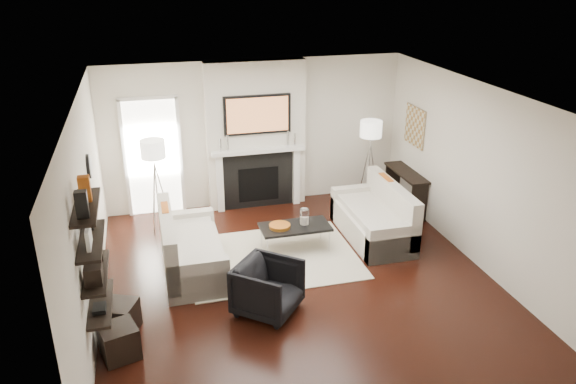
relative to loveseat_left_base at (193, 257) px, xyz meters
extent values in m
plane|color=black|center=(1.44, -0.70, -0.21)|extent=(6.00, 6.00, 0.00)
plane|color=white|center=(1.44, -0.70, 2.49)|extent=(6.00, 6.00, 0.00)
plane|color=silver|center=(1.44, 2.30, 1.14)|extent=(5.50, 0.00, 5.50)
plane|color=silver|center=(1.44, -3.70, 1.14)|extent=(5.50, 0.00, 5.50)
plane|color=silver|center=(-1.31, -0.70, 1.14)|extent=(0.00, 6.00, 6.00)
plane|color=silver|center=(4.19, -0.70, 1.14)|extent=(0.00, 6.00, 6.00)
cube|color=silver|center=(1.44, 2.18, 1.14)|extent=(1.80, 0.25, 2.70)
cube|color=black|center=(1.44, 2.04, 0.31)|extent=(1.30, 0.02, 1.04)
cube|color=black|center=(1.44, 2.04, 0.24)|extent=(0.75, 0.02, 0.65)
cube|color=white|center=(0.72, 2.01, 0.34)|extent=(0.12, 0.08, 1.10)
cube|color=white|center=(2.16, 2.01, 0.34)|extent=(0.12, 0.08, 1.10)
cube|color=white|center=(1.44, 1.99, 0.91)|extent=(1.70, 0.18, 0.07)
cube|color=black|center=(1.44, 2.02, 1.57)|extent=(1.20, 0.06, 0.70)
cube|color=#BF723F|center=(1.44, 1.98, 1.57)|extent=(1.10, 0.00, 0.62)
cylinder|color=silver|center=(0.89, 2.00, 1.09)|extent=(0.04, 0.04, 0.30)
cylinder|color=silver|center=(0.76, 2.00, 1.06)|extent=(0.04, 0.04, 0.24)
cylinder|color=silver|center=(1.99, 2.00, 1.09)|extent=(0.04, 0.04, 0.30)
cylinder|color=silver|center=(2.12, 2.00, 1.06)|extent=(0.04, 0.04, 0.24)
cube|color=white|center=(-0.41, 2.28, 0.84)|extent=(0.90, 0.02, 2.10)
cube|color=white|center=(-0.89, 2.26, 0.84)|extent=(0.06, 0.06, 2.16)
cube|color=white|center=(0.07, 2.26, 0.84)|extent=(0.06, 0.06, 2.16)
cube|color=white|center=(-0.41, 2.26, 1.92)|extent=(1.02, 0.06, 0.06)
cube|color=beige|center=(1.22, 0.06, -0.20)|extent=(2.60, 2.00, 0.01)
cube|color=beige|center=(0.00, 0.00, 0.00)|extent=(0.85, 1.80, 0.42)
cube|color=beige|center=(-0.33, 0.00, 0.32)|extent=(0.18, 1.80, 0.80)
cube|color=beige|center=(0.00, -0.81, 0.09)|extent=(0.85, 0.18, 0.60)
cube|color=beige|center=(0.00, 0.81, 0.09)|extent=(0.85, 0.18, 0.60)
cube|color=beige|center=(0.05, 0.00, 0.26)|extent=(0.63, 1.44, 0.10)
cube|color=#B25416|center=(-0.33, 0.30, 0.52)|extent=(0.10, 0.42, 0.42)
cube|color=black|center=(-0.33, -0.30, 0.51)|extent=(0.10, 0.40, 0.40)
cube|color=beige|center=(2.99, 0.32, 0.00)|extent=(0.85, 1.80, 0.42)
cube|color=beige|center=(3.33, 0.32, 0.32)|extent=(0.18, 1.80, 0.80)
cube|color=beige|center=(2.99, -0.49, 0.09)|extent=(0.85, 0.18, 0.60)
cube|color=beige|center=(2.99, 1.13, 0.09)|extent=(0.85, 0.18, 0.60)
cube|color=beige|center=(2.94, 0.32, 0.26)|extent=(0.63, 1.44, 0.10)
cube|color=#B25416|center=(3.33, 0.62, 0.52)|extent=(0.10, 0.42, 0.42)
cube|color=black|center=(3.33, 0.02, 0.51)|extent=(0.10, 0.40, 0.40)
cube|color=black|center=(1.64, 0.23, 0.19)|extent=(1.10, 0.55, 0.04)
cylinder|color=silver|center=(1.14, 0.01, -0.02)|extent=(0.02, 0.02, 0.38)
cylinder|color=silver|center=(2.14, 0.01, -0.02)|extent=(0.02, 0.02, 0.38)
cylinder|color=silver|center=(1.14, 0.45, -0.02)|extent=(0.02, 0.02, 0.38)
cylinder|color=silver|center=(2.14, 0.45, -0.02)|extent=(0.02, 0.02, 0.38)
cylinder|color=white|center=(1.79, 0.23, 0.35)|extent=(0.15, 0.15, 0.26)
cylinder|color=white|center=(1.79, 0.23, 0.29)|extent=(0.09, 0.09, 0.13)
cylinder|color=orange|center=(1.39, 0.23, 0.24)|extent=(0.33, 0.33, 0.06)
imported|color=black|center=(0.84, -1.33, 0.18)|extent=(1.02, 1.03, 0.77)
cylinder|color=silver|center=(-0.41, 1.53, 0.39)|extent=(0.02, 0.02, 1.20)
cylinder|color=white|center=(-0.41, 1.53, 1.24)|extent=(0.40, 0.40, 0.30)
cylinder|color=silver|center=(-0.30, 1.53, 0.39)|extent=(0.25, 0.02, 1.23)
cylinder|color=silver|center=(-0.47, 1.63, 0.39)|extent=(0.14, 0.22, 1.23)
cylinder|color=silver|center=(-0.47, 1.44, 0.39)|extent=(0.14, 0.22, 1.23)
cylinder|color=silver|center=(3.49, 1.72, 0.39)|extent=(0.02, 0.02, 1.20)
cylinder|color=white|center=(3.49, 1.72, 1.24)|extent=(0.40, 0.40, 0.30)
cylinder|color=silver|center=(3.60, 1.72, 0.39)|extent=(0.25, 0.02, 1.23)
cylinder|color=silver|center=(3.43, 1.82, 0.39)|extent=(0.14, 0.22, 1.23)
cylinder|color=silver|center=(3.43, 1.63, 0.39)|extent=(0.14, 0.22, 1.23)
cube|color=black|center=(4.01, 1.21, 0.52)|extent=(0.35, 1.20, 0.04)
cube|color=black|center=(4.01, 0.66, 0.14)|extent=(0.30, 0.04, 0.71)
cube|color=black|center=(4.01, 1.76, 0.14)|extent=(0.30, 0.04, 0.71)
cube|color=#9F844F|center=(4.17, 1.35, 1.34)|extent=(0.03, 0.70, 0.70)
cube|color=black|center=(-1.18, -1.70, 0.49)|extent=(0.25, 1.00, 0.03)
cube|color=black|center=(-1.18, -1.70, 0.89)|extent=(0.25, 1.00, 0.04)
cube|color=black|center=(-1.18, -1.70, 1.29)|extent=(0.25, 1.00, 0.04)
cube|color=black|center=(-1.18, -1.70, 1.69)|extent=(0.25, 1.00, 0.04)
cube|color=black|center=(-1.18, -2.00, 1.85)|extent=(0.12, 0.10, 0.28)
cube|color=#B25416|center=(-1.18, -1.58, 1.85)|extent=(0.12, 0.10, 0.28)
cube|color=white|center=(-1.18, -1.86, 1.42)|extent=(0.04, 0.30, 0.22)
cube|color=black|center=(-1.18, -1.37, 1.40)|extent=(0.04, 0.22, 0.18)
cube|color=black|center=(-1.18, -1.92, 1.01)|extent=(0.18, 0.25, 0.20)
cube|color=black|center=(-1.18, -1.43, 0.97)|extent=(0.15, 0.12, 0.12)
cube|color=black|center=(-1.18, -1.86, 0.53)|extent=(0.14, 0.20, 0.05)
cube|color=white|center=(-1.18, -1.36, 0.60)|extent=(0.10, 0.10, 0.18)
cylinder|color=black|center=(-1.29, 0.20, 1.49)|extent=(0.04, 0.34, 0.34)
cylinder|color=white|center=(-1.27, 0.20, 1.49)|extent=(0.01, 0.29, 0.29)
cube|color=black|center=(-1.03, -1.28, -0.01)|extent=(0.53, 0.53, 0.40)
cube|color=black|center=(-1.03, -1.77, -0.01)|extent=(0.50, 0.50, 0.40)
camera|label=1|loc=(-0.50, -7.45, 4.09)|focal=35.00mm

